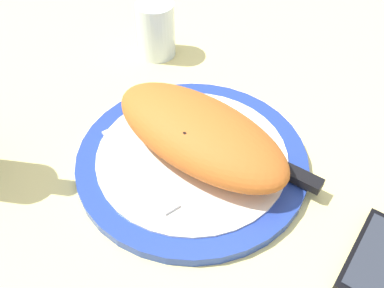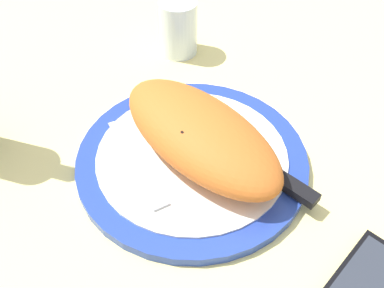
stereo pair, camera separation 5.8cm
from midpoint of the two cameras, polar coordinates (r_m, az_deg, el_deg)
name	(u,v)px [view 2 (the right image)]	position (r cm, az deg, el deg)	size (l,w,h in cm)	color
ground_plane	(192,170)	(61.72, 2.68, -3.53)	(150.00, 150.00, 3.00)	#E5D684
plate	(192,159)	(59.96, 2.76, -2.08)	(31.72, 31.72, 1.77)	#233D99
calzone	(199,133)	(57.30, 3.85, 1.29)	(29.14, 19.02, 6.80)	#C16023
fork	(139,170)	(57.22, -4.06, -3.55)	(17.08, 2.38, 0.40)	silver
knife	(264,169)	(58.09, 12.25, -3.39)	(22.10, 9.84, 1.20)	silver
smartphone	(368,285)	(54.55, 25.06, -16.64)	(10.82, 14.02, 1.16)	black
water_glass	(179,31)	(78.72, 0.40, 14.48)	(6.53, 6.53, 9.68)	silver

